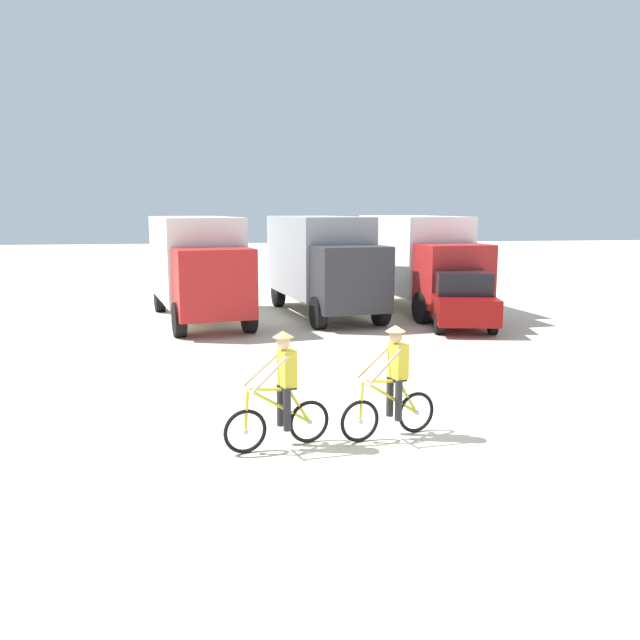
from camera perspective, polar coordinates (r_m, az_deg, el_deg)
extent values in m
plane|color=beige|center=(11.24, 4.76, -9.22)|extent=(120.00, 120.00, 0.00)
cube|color=white|center=(22.41, -10.76, 5.30)|extent=(3.36, 5.57, 2.70)
cube|color=#B21E1E|center=(19.12, -9.11, 3.12)|extent=(2.45, 1.90, 2.00)
cube|color=black|center=(18.40, -8.73, 3.98)|extent=(2.00, 0.47, 0.80)
cylinder|color=black|center=(19.57, -6.15, 0.38)|extent=(0.51, 1.04, 1.00)
cylinder|color=black|center=(19.20, -12.07, 0.04)|extent=(0.51, 1.04, 1.00)
cylinder|color=black|center=(24.40, -8.92, 2.14)|extent=(0.51, 1.04, 1.00)
cylinder|color=black|center=(24.10, -13.68, 1.90)|extent=(0.51, 1.04, 1.00)
cube|color=#9E9EA3|center=(23.27, -0.20, 5.62)|extent=(3.20, 5.52, 2.70)
cube|color=#2D2D33|center=(20.11, 2.73, 3.54)|extent=(2.41, 1.83, 2.00)
cube|color=black|center=(19.42, 3.46, 4.36)|extent=(2.01, 0.40, 0.80)
cylinder|color=black|center=(20.70, 5.25, 0.90)|extent=(0.48, 1.04, 1.00)
cylinder|color=black|center=(20.00, -0.13, 0.63)|extent=(0.48, 1.04, 1.00)
cylinder|color=black|center=(25.33, 0.84, 2.53)|extent=(0.48, 1.04, 1.00)
cylinder|color=black|center=(24.76, -3.64, 2.35)|extent=(0.48, 1.04, 1.00)
cube|color=white|center=(24.51, 7.99, 5.73)|extent=(2.97, 5.44, 2.70)
cube|color=#B21E1E|center=(21.47, 11.50, 3.75)|extent=(2.36, 1.74, 2.00)
cube|color=black|center=(20.82, 12.39, 4.51)|extent=(2.02, 0.31, 0.80)
cylinder|color=black|center=(22.15, 13.66, 1.24)|extent=(0.43, 1.03, 1.00)
cylinder|color=black|center=(21.25, 8.82, 1.05)|extent=(0.43, 1.03, 1.00)
cylinder|color=black|center=(26.60, 8.52, 2.77)|extent=(0.43, 1.03, 1.00)
cylinder|color=black|center=(25.85, 4.36, 2.65)|extent=(0.43, 1.03, 1.00)
cube|color=maroon|center=(20.84, 11.89, 1.35)|extent=(2.52, 4.46, 0.76)
cube|color=black|center=(20.61, 12.02, 3.27)|extent=(1.97, 2.36, 0.68)
cylinder|color=black|center=(22.06, 9.30, 0.88)|extent=(0.34, 0.67, 0.64)
cylinder|color=black|center=(22.31, 13.28, 0.84)|extent=(0.34, 0.67, 0.64)
cylinder|color=black|center=(19.51, 10.22, -0.28)|extent=(0.34, 0.67, 0.64)
cylinder|color=black|center=(19.79, 14.70, -0.31)|extent=(0.34, 0.67, 0.64)
torus|color=black|center=(10.04, -6.47, -9.54)|extent=(0.67, 0.26, 0.68)
cylinder|color=silver|center=(10.04, -6.47, -9.54)|extent=(0.10, 0.10, 0.08)
torus|color=black|center=(10.41, -0.95, -8.77)|extent=(0.67, 0.26, 0.68)
cylinder|color=silver|center=(10.41, -0.95, -8.77)|extent=(0.10, 0.10, 0.08)
cylinder|color=gold|center=(10.12, -3.55, -7.43)|extent=(1.00, 0.35, 0.68)
cylinder|color=gold|center=(9.98, -4.48, -6.01)|extent=(0.65, 0.24, 0.13)
cylinder|color=gold|center=(10.26, -1.84, -7.42)|extent=(0.38, 0.16, 0.59)
cylinder|color=gold|center=(9.95, -6.37, -7.78)|extent=(0.11, 0.08, 0.64)
cylinder|color=silver|center=(9.86, -6.27, -5.99)|extent=(0.19, 0.51, 0.04)
cube|color=black|center=(10.10, -2.74, -5.86)|extent=(0.26, 0.19, 0.06)
cube|color=gold|center=(10.02, -2.86, -4.16)|extent=(0.29, 0.36, 0.56)
sphere|color=beige|center=(9.91, -3.20, -1.95)|extent=(0.22, 0.22, 0.22)
cone|color=tan|center=(9.88, -3.21, -1.21)|extent=(0.32, 0.32, 0.10)
cylinder|color=#26262B|center=(10.04, -2.86, -7.74)|extent=(0.12, 0.12, 0.66)
cylinder|color=#26262B|center=(10.27, -3.43, -7.34)|extent=(0.12, 0.12, 0.66)
cylinder|color=beige|center=(9.74, -4.28, -4.67)|extent=(0.60, 0.27, 0.53)
cylinder|color=beige|center=(10.06, -5.04, -4.21)|extent=(0.62, 0.19, 0.53)
torus|color=black|center=(10.45, 3.46, -8.71)|extent=(0.67, 0.26, 0.68)
cylinder|color=silver|center=(10.45, 3.46, -8.71)|extent=(0.10, 0.10, 0.08)
torus|color=black|center=(10.98, 8.30, -7.89)|extent=(0.67, 0.26, 0.68)
cylinder|color=silver|center=(10.98, 8.30, -7.89)|extent=(0.10, 0.10, 0.08)
cylinder|color=gold|center=(10.62, 6.09, -6.64)|extent=(1.00, 0.35, 0.68)
cylinder|color=gold|center=(10.46, 5.31, -5.29)|extent=(0.65, 0.24, 0.13)
cylinder|color=gold|center=(10.81, 7.57, -6.61)|extent=(0.39, 0.16, 0.59)
cylinder|color=gold|center=(10.37, 3.60, -7.01)|extent=(0.11, 0.08, 0.64)
cylinder|color=silver|center=(10.29, 3.74, -5.29)|extent=(0.19, 0.51, 0.04)
cube|color=black|center=(10.63, 6.83, -5.13)|extent=(0.26, 0.19, 0.06)
cube|color=gold|center=(10.55, 6.77, -3.51)|extent=(0.29, 0.36, 0.56)
sphere|color=tan|center=(10.43, 6.54, -1.41)|extent=(0.22, 0.22, 0.22)
cone|color=tan|center=(10.41, 6.55, -0.71)|extent=(0.32, 0.32, 0.10)
cylinder|color=#26262B|center=(10.57, 6.81, -6.91)|extent=(0.12, 0.12, 0.66)
cylinder|color=#26262B|center=(10.78, 6.06, -6.57)|extent=(0.12, 0.12, 0.66)
cylinder|color=tan|center=(10.23, 5.71, -4.00)|extent=(0.60, 0.27, 0.53)
cylinder|color=tan|center=(10.53, 4.69, -3.59)|extent=(0.62, 0.19, 0.53)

